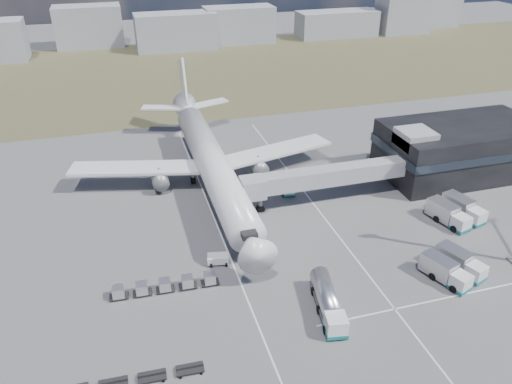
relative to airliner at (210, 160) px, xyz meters
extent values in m
plane|color=#565659|center=(0.00, -32.38, -5.29)|extent=(420.00, 420.00, 0.00)
cube|color=#49422C|center=(0.00, 77.62, -5.29)|extent=(420.00, 90.00, 0.01)
cube|color=silver|center=(-2.00, -27.38, -5.29)|extent=(0.25, 110.00, 0.01)
cube|color=silver|center=(16.00, -27.38, -5.29)|extent=(0.25, 110.00, 0.01)
cube|color=silver|center=(25.00, -40.38, -5.29)|extent=(40.00, 0.25, 0.01)
cube|color=black|center=(48.00, -8.38, -0.29)|extent=(30.00, 16.00, 10.00)
cube|color=#262D38|center=(48.00, -8.38, 0.91)|extent=(30.40, 16.40, 1.60)
cube|color=#939399|center=(36.00, -10.38, 4.21)|extent=(6.00, 6.00, 3.00)
cube|color=#939399|center=(18.10, -11.88, -0.19)|extent=(29.80, 3.00, 3.00)
cube|color=#939399|center=(4.70, -12.38, -0.19)|extent=(4.00, 3.60, 3.40)
cylinder|color=slate|center=(6.20, -11.88, -2.74)|extent=(0.70, 0.70, 5.10)
cylinder|color=black|center=(6.20, -11.88, -4.84)|extent=(1.40, 0.90, 1.40)
cylinder|color=white|center=(0.00, -2.38, 0.01)|extent=(5.60, 48.00, 5.60)
cone|color=white|center=(0.00, -28.88, 0.01)|extent=(5.60, 5.00, 5.60)
cone|color=white|center=(0.00, 25.62, 0.81)|extent=(5.60, 8.00, 5.60)
cube|color=black|center=(0.00, -26.88, 0.81)|extent=(2.20, 2.00, 0.80)
cube|color=white|center=(-13.00, 2.62, -1.19)|extent=(25.59, 11.38, 0.50)
cube|color=white|center=(13.00, 2.62, -1.19)|extent=(25.59, 11.38, 0.50)
cylinder|color=slate|center=(-9.50, 0.62, -2.89)|extent=(3.00, 5.00, 3.00)
cylinder|color=slate|center=(9.50, 0.62, -2.89)|extent=(3.00, 5.00, 3.00)
cube|color=white|center=(-5.50, 27.62, 1.21)|extent=(9.49, 5.63, 0.35)
cube|color=white|center=(5.50, 27.62, 1.21)|extent=(9.49, 5.63, 0.35)
cube|color=white|center=(0.00, 28.62, 6.51)|extent=(0.50, 9.06, 11.45)
cylinder|color=slate|center=(0.00, -23.38, -4.04)|extent=(0.50, 0.50, 2.50)
cylinder|color=slate|center=(-3.20, 1.62, -4.04)|extent=(0.60, 0.60, 2.50)
cylinder|color=slate|center=(3.20, 1.62, -4.04)|extent=(0.60, 0.60, 2.50)
cylinder|color=black|center=(0.00, -23.38, -4.79)|extent=(0.50, 1.20, 1.20)
cube|color=#92969F|center=(-21.47, 124.36, 2.30)|extent=(24.75, 12.00, 15.18)
cube|color=#92969F|center=(9.87, 111.01, 1.29)|extent=(30.03, 12.00, 13.16)
cube|color=#92969F|center=(35.39, 115.29, 1.56)|extent=(27.27, 12.00, 13.71)
cube|color=#92969F|center=(77.38, 114.77, -0.16)|extent=(33.34, 12.00, 10.25)
cube|color=#92969F|center=(107.02, 113.13, 4.93)|extent=(21.11, 12.00, 20.45)
cube|color=#92969F|center=(129.32, 122.35, 3.70)|extent=(19.18, 12.00, 17.98)
cube|color=white|center=(6.67, -42.26, -3.74)|extent=(2.96, 2.96, 2.45)
cube|color=#13686C|center=(6.67, -42.26, -4.71)|extent=(3.08, 3.08, 0.53)
cylinder|color=silver|center=(7.56, -37.11, -3.26)|extent=(4.00, 8.34, 2.67)
cube|color=slate|center=(7.56, -37.11, -4.49)|extent=(3.89, 8.32, 0.37)
cylinder|color=black|center=(7.29, -38.69, -4.76)|extent=(2.93, 1.63, 1.17)
cube|color=white|center=(-4.00, -24.38, -4.57)|extent=(3.46, 2.38, 1.44)
cube|color=white|center=(12.66, -6.36, -3.87)|extent=(2.35, 5.40, 2.48)
cube|color=#13686C|center=(12.66, -6.36, -4.89)|extent=(2.44, 5.49, 0.40)
cube|color=white|center=(26.42, -39.40, -3.93)|extent=(3.04, 2.98, 2.30)
cube|color=#13686C|center=(26.42, -39.40, -4.82)|extent=(3.18, 3.12, 0.47)
cube|color=silver|center=(25.17, -35.97, -3.52)|extent=(4.00, 5.37, 2.72)
cube|color=white|center=(29.76, -38.19, -3.93)|extent=(3.04, 2.98, 2.30)
cube|color=#13686C|center=(29.76, -38.19, -4.82)|extent=(3.18, 3.12, 0.47)
cube|color=silver|center=(28.51, -34.75, -3.52)|extent=(4.00, 5.37, 2.72)
cube|color=white|center=(35.63, -26.77, -3.86)|extent=(3.06, 2.98, 2.43)
cube|color=#13686C|center=(35.63, -26.77, -4.80)|extent=(3.20, 3.12, 0.50)
cube|color=silver|center=(34.66, -23.04, -3.42)|extent=(3.83, 5.57, 2.87)
cube|color=white|center=(39.25, -25.83, -3.86)|extent=(3.06, 2.98, 2.43)
cube|color=#13686C|center=(39.25, -25.83, -4.80)|extent=(3.20, 3.12, 0.50)
cube|color=silver|center=(38.29, -22.10, -3.42)|extent=(3.83, 5.57, 2.87)
cube|color=black|center=(-18.46, -28.08, -5.00)|extent=(2.57, 1.66, 0.17)
cube|color=silver|center=(-18.46, -28.08, -4.18)|extent=(1.61, 1.61, 1.44)
cube|color=black|center=(-15.38, -28.23, -5.00)|extent=(2.57, 1.66, 0.17)
cube|color=silver|center=(-15.38, -28.23, -4.18)|extent=(1.61, 1.61, 1.44)
cube|color=black|center=(-12.31, -28.38, -5.00)|extent=(2.57, 1.66, 0.17)
cube|color=silver|center=(-12.31, -28.38, -4.18)|extent=(1.61, 1.61, 1.44)
cube|color=black|center=(-9.23, -28.52, -5.00)|extent=(2.57, 1.66, 0.17)
cube|color=silver|center=(-9.23, -28.52, -4.18)|extent=(1.61, 1.61, 1.44)
cube|color=black|center=(-6.15, -28.67, -5.00)|extent=(2.57, 1.66, 0.17)
cube|color=silver|center=(-6.15, -28.67, -4.18)|extent=(1.61, 1.61, 1.44)
camera|label=1|loc=(-15.21, -82.68, 39.79)|focal=35.00mm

